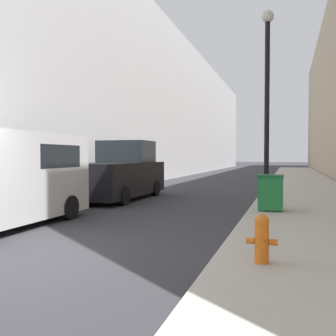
{
  "coord_description": "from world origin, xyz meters",
  "views": [
    {
      "loc": [
        4.38,
        -5.02,
        1.68
      ],
      "look_at": [
        -2.36,
        15.92,
        0.96
      ],
      "focal_mm": 40.0,
      "sensor_mm": 36.0,
      "label": 1
    }
  ],
  "objects_px": {
    "trash_bin": "(271,192)",
    "white_van": "(4,175)",
    "fire_hydrant": "(262,237)",
    "lamppost": "(267,93)",
    "pickup_truck": "(119,174)"
  },
  "relations": [
    {
      "from": "fire_hydrant",
      "to": "trash_bin",
      "type": "relative_size",
      "value": 0.7
    },
    {
      "from": "lamppost",
      "to": "pickup_truck",
      "type": "xyz_separation_m",
      "value": [
        -5.59,
        -0.44,
        -2.96
      ]
    },
    {
      "from": "fire_hydrant",
      "to": "white_van",
      "type": "distance_m",
      "value": 6.22
    },
    {
      "from": "fire_hydrant",
      "to": "trash_bin",
      "type": "height_order",
      "value": "trash_bin"
    },
    {
      "from": "white_van",
      "to": "lamppost",
      "type": "bearing_deg",
      "value": 49.95
    },
    {
      "from": "trash_bin",
      "to": "white_van",
      "type": "relative_size",
      "value": 0.21
    },
    {
      "from": "white_van",
      "to": "pickup_truck",
      "type": "height_order",
      "value": "pickup_truck"
    },
    {
      "from": "fire_hydrant",
      "to": "trash_bin",
      "type": "bearing_deg",
      "value": 91.17
    },
    {
      "from": "trash_bin",
      "to": "white_van",
      "type": "height_order",
      "value": "white_van"
    },
    {
      "from": "lamppost",
      "to": "pickup_truck",
      "type": "bearing_deg",
      "value": -175.49
    },
    {
      "from": "trash_bin",
      "to": "fire_hydrant",
      "type": "bearing_deg",
      "value": -88.83
    },
    {
      "from": "trash_bin",
      "to": "pickup_truck",
      "type": "distance_m",
      "value": 6.32
    },
    {
      "from": "fire_hydrant",
      "to": "white_van",
      "type": "relative_size",
      "value": 0.15
    },
    {
      "from": "fire_hydrant",
      "to": "lamppost",
      "type": "height_order",
      "value": "lamppost"
    },
    {
      "from": "trash_bin",
      "to": "lamppost",
      "type": "relative_size",
      "value": 0.15
    }
  ]
}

